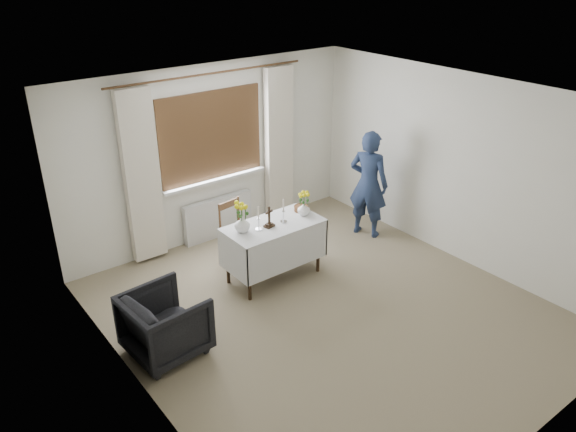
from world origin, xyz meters
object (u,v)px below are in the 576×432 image
object	(u,v)px
altar_table	(274,251)
wooden_cross	(269,217)
flower_vase_right	(304,209)
wooden_chair	(238,232)
armchair	(166,324)
flower_vase_left	(242,224)
person	(368,184)

from	to	relation	value
altar_table	wooden_cross	bearing A→B (deg)	-162.92
altar_table	flower_vase_right	xyz separation A→B (m)	(0.47, -0.02, 0.46)
wooden_chair	armchair	xyz separation A→B (m)	(-1.65, -1.15, -0.07)
wooden_cross	flower_vase_left	size ratio (longest dim) A/B	1.33
altar_table	wooden_cross	distance (m)	0.52
flower_vase_left	armchair	bearing A→B (deg)	-156.91
person	flower_vase_left	world-z (taller)	person
person	flower_vase_left	bearing A→B (deg)	69.17
wooden_cross	armchair	bearing A→B (deg)	-175.34
altar_table	flower_vase_left	xyz separation A→B (m)	(-0.41, 0.07, 0.48)
armchair	wooden_cross	world-z (taller)	wooden_cross
altar_table	wooden_cross	size ratio (longest dim) A/B	4.63
wooden_chair	flower_vase_left	distance (m)	0.79
altar_table	person	world-z (taller)	person
person	flower_vase_right	size ratio (longest dim) A/B	9.51
armchair	flower_vase_left	distance (m)	1.56
altar_table	flower_vase_right	world-z (taller)	flower_vase_right
armchair	person	world-z (taller)	person
flower_vase_right	person	bearing A→B (deg)	7.13
wooden_chair	wooden_cross	bearing A→B (deg)	-96.50
altar_table	person	bearing A→B (deg)	4.73
altar_table	armchair	bearing A→B (deg)	-164.01
wooden_cross	flower_vase_left	xyz separation A→B (m)	(-0.33, 0.10, -0.03)
person	flower_vase_left	xyz separation A→B (m)	(-2.22, -0.08, 0.07)
altar_table	flower_vase_left	bearing A→B (deg)	170.19
altar_table	flower_vase_right	distance (m)	0.66
wooden_chair	flower_vase_right	bearing A→B (deg)	-57.98
armchair	wooden_cross	distance (m)	1.84
armchair	flower_vase_right	xyz separation A→B (m)	(2.23, 0.49, 0.50)
person	armchair	bearing A→B (deg)	77.54
altar_table	wooden_cross	world-z (taller)	wooden_cross
altar_table	armchair	xyz separation A→B (m)	(-1.77, -0.51, -0.03)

